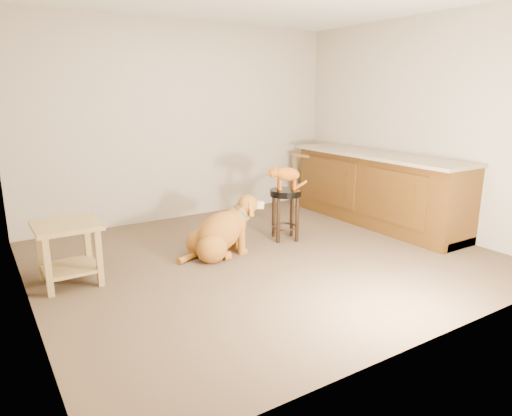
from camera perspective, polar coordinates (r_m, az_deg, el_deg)
floor at (r=4.85m, az=1.25°, el=-6.19°), size 4.50×4.00×0.01m
room_shell at (r=4.54m, az=1.37°, el=14.01°), size 4.54×4.04×2.62m
cabinet_run at (r=6.18m, az=14.90°, el=2.06°), size 0.70×2.56×0.94m
padded_stool at (r=5.33m, az=3.70°, el=0.48°), size 0.40×0.40×0.60m
wood_stool at (r=7.00m, az=6.96°, el=3.70°), size 0.48×0.48×0.81m
side_table at (r=4.44m, az=-22.44°, el=-4.16°), size 0.55×0.55×0.57m
golden_retriever at (r=4.84m, az=-4.45°, el=-3.15°), size 1.06×0.52×0.67m
tabby_kitten at (r=5.26m, az=3.63°, el=4.16°), size 0.51×0.25×0.32m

